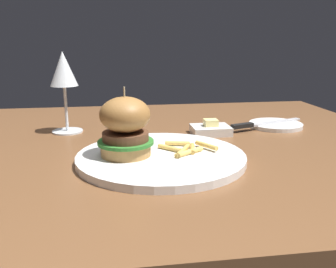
{
  "coord_description": "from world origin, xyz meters",
  "views": [
    {
      "loc": [
        -0.09,
        -0.8,
        0.97
      ],
      "look_at": [
        0.02,
        -0.1,
        0.78
      ],
      "focal_mm": 40.0,
      "sensor_mm": 36.0,
      "label": 1
    }
  ],
  "objects_px": {
    "wine_glass": "(64,73)",
    "bread_plate": "(276,125)",
    "burger_sandwich": "(125,126)",
    "butter_dish": "(211,129)",
    "table_knife": "(261,124)",
    "main_plate": "(160,158)"
  },
  "relations": [
    {
      "from": "wine_glass",
      "to": "bread_plate",
      "type": "relative_size",
      "value": 1.43
    },
    {
      "from": "burger_sandwich",
      "to": "wine_glass",
      "type": "bearing_deg",
      "value": 117.93
    },
    {
      "from": "wine_glass",
      "to": "butter_dish",
      "type": "distance_m",
      "value": 0.37
    },
    {
      "from": "burger_sandwich",
      "to": "table_knife",
      "type": "relative_size",
      "value": 0.6
    },
    {
      "from": "bread_plate",
      "to": "butter_dish",
      "type": "height_order",
      "value": "butter_dish"
    },
    {
      "from": "main_plate",
      "to": "table_knife",
      "type": "height_order",
      "value": "table_knife"
    },
    {
      "from": "table_knife",
      "to": "butter_dish",
      "type": "relative_size",
      "value": 2.35
    },
    {
      "from": "wine_glass",
      "to": "table_knife",
      "type": "relative_size",
      "value": 0.92
    },
    {
      "from": "burger_sandwich",
      "to": "bread_plate",
      "type": "distance_m",
      "value": 0.46
    },
    {
      "from": "burger_sandwich",
      "to": "wine_glass",
      "type": "relative_size",
      "value": 0.65
    },
    {
      "from": "burger_sandwich",
      "to": "table_knife",
      "type": "xyz_separation_m",
      "value": [
        0.35,
        0.21,
        -0.05
      ]
    },
    {
      "from": "bread_plate",
      "to": "table_knife",
      "type": "bearing_deg",
      "value": -160.43
    },
    {
      "from": "bread_plate",
      "to": "butter_dish",
      "type": "relative_size",
      "value": 1.5
    },
    {
      "from": "wine_glass",
      "to": "table_knife",
      "type": "distance_m",
      "value": 0.5
    },
    {
      "from": "butter_dish",
      "to": "table_knife",
      "type": "bearing_deg",
      "value": 12.78
    },
    {
      "from": "burger_sandwich",
      "to": "table_knife",
      "type": "distance_m",
      "value": 0.41
    },
    {
      "from": "butter_dish",
      "to": "main_plate",
      "type": "bearing_deg",
      "value": -128.76
    },
    {
      "from": "burger_sandwich",
      "to": "butter_dish",
      "type": "bearing_deg",
      "value": 40.64
    },
    {
      "from": "bread_plate",
      "to": "butter_dish",
      "type": "distance_m",
      "value": 0.19
    },
    {
      "from": "bread_plate",
      "to": "burger_sandwich",
      "type": "bearing_deg",
      "value": -150.08
    },
    {
      "from": "bread_plate",
      "to": "table_knife",
      "type": "relative_size",
      "value": 0.64
    },
    {
      "from": "main_plate",
      "to": "table_knife",
      "type": "relative_size",
      "value": 1.49
    }
  ]
}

